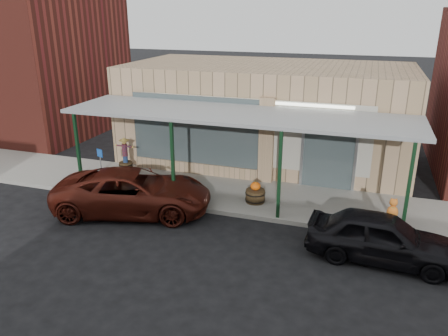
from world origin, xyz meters
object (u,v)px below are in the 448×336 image
(parked_sedan, at_px, (382,237))
(car_maroon, at_px, (133,192))
(handicap_sign, at_px, (101,162))
(barrel_scarecrow, at_px, (126,159))
(barrel_pumpkin, at_px, (255,194))

(parked_sedan, height_order, car_maroon, parked_sedan)
(handicap_sign, xyz_separation_m, car_maroon, (2.09, -1.34, -0.36))
(barrel_scarecrow, bearing_deg, handicap_sign, -82.58)
(barrel_pumpkin, xyz_separation_m, parked_sedan, (4.06, -2.28, 0.25))
(car_maroon, bearing_deg, handicap_sign, 42.18)
(handicap_sign, distance_m, parked_sedan, 10.07)
(parked_sedan, relative_size, car_maroon, 0.78)
(parked_sedan, xyz_separation_m, car_maroon, (-7.79, 0.58, 0.04))
(barrel_scarecrow, distance_m, car_maroon, 3.70)
(barrel_scarecrow, height_order, parked_sedan, barrel_scarecrow)
(barrel_pumpkin, distance_m, parked_sedan, 4.67)
(handicap_sign, height_order, parked_sedan, handicap_sign)
(barrel_pumpkin, bearing_deg, barrel_scarecrow, 166.89)
(parked_sedan, bearing_deg, car_maroon, 89.08)
(parked_sedan, bearing_deg, handicap_sign, 82.34)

